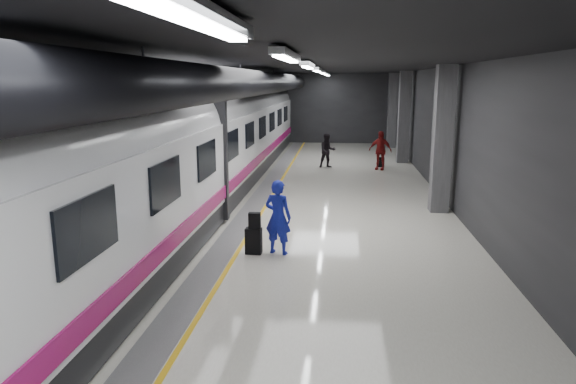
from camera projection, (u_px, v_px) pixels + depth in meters
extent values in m
plane|color=silver|center=(288.00, 224.00, 14.69)|extent=(40.00, 40.00, 0.00)
cube|color=black|center=(288.00, 62.00, 13.73)|extent=(10.00, 40.00, 0.02)
cube|color=#28282B|center=(319.00, 108.00, 33.65)|extent=(10.00, 0.02, 4.50)
cube|color=#28282B|center=(115.00, 144.00, 14.71)|extent=(0.02, 40.00, 4.50)
cube|color=#28282B|center=(474.00, 148.00, 13.71)|extent=(0.02, 40.00, 4.50)
cube|color=slate|center=(242.00, 223.00, 14.82)|extent=(0.65, 39.80, 0.01)
cube|color=yellow|center=(255.00, 223.00, 14.78)|extent=(0.10, 39.80, 0.01)
cylinder|color=black|center=(241.00, 83.00, 13.98)|extent=(0.80, 38.00, 0.80)
cube|color=silver|center=(198.00, 14.00, 3.00)|extent=(0.22, 2.60, 0.10)
cube|color=silver|center=(287.00, 55.00, 7.86)|extent=(0.22, 2.60, 0.10)
cube|color=silver|center=(308.00, 65.00, 12.72)|extent=(0.22, 2.60, 0.10)
cube|color=silver|center=(317.00, 69.00, 17.58)|extent=(0.22, 2.60, 0.10)
cube|color=silver|center=(323.00, 72.00, 22.44)|extent=(0.22, 2.60, 0.10)
cube|color=silver|center=(326.00, 74.00, 27.31)|extent=(0.22, 2.60, 0.10)
cube|color=silver|center=(328.00, 75.00, 31.19)|extent=(0.22, 2.60, 0.10)
cube|color=#515154|center=(442.00, 140.00, 15.70)|extent=(0.55, 0.55, 4.50)
cube|color=#515154|center=(404.00, 117.00, 25.42)|extent=(0.55, 0.55, 4.50)
cube|color=#515154|center=(392.00, 111.00, 31.26)|extent=(0.55, 0.55, 4.50)
cube|color=black|center=(177.00, 209.00, 14.94)|extent=(2.80, 38.00, 0.60)
cube|color=white|center=(175.00, 162.00, 14.64)|extent=(2.90, 38.00, 2.20)
cylinder|color=white|center=(173.00, 129.00, 14.44)|extent=(2.80, 38.00, 2.80)
cube|color=#960D57|center=(226.00, 190.00, 14.66)|extent=(0.04, 38.00, 0.35)
cube|color=black|center=(175.00, 153.00, 14.59)|extent=(3.05, 0.25, 3.80)
cube|color=black|center=(88.00, 228.00, 6.63)|extent=(0.05, 1.60, 0.85)
cube|color=black|center=(166.00, 183.00, 9.55)|extent=(0.05, 1.60, 0.85)
cube|color=black|center=(207.00, 159.00, 12.46)|extent=(0.05, 1.60, 0.85)
cube|color=black|center=(232.00, 144.00, 15.38)|extent=(0.05, 1.60, 0.85)
cube|color=black|center=(250.00, 134.00, 18.30)|extent=(0.05, 1.60, 0.85)
cube|color=black|center=(263.00, 127.00, 21.21)|extent=(0.05, 1.60, 0.85)
cube|color=black|center=(272.00, 121.00, 24.13)|extent=(0.05, 1.60, 0.85)
cube|color=black|center=(280.00, 117.00, 27.05)|extent=(0.05, 1.60, 0.85)
cube|color=black|center=(286.00, 114.00, 29.96)|extent=(0.05, 1.60, 0.85)
imported|color=#171FB0|center=(278.00, 217.00, 12.02)|extent=(0.74, 0.60, 1.78)
cube|color=black|center=(254.00, 241.00, 12.13)|extent=(0.39, 0.26, 0.62)
cube|color=black|center=(255.00, 221.00, 12.03)|extent=(0.29, 0.17, 0.38)
imported|color=black|center=(327.00, 151.00, 24.15)|extent=(0.92, 0.80, 1.61)
imported|color=maroon|center=(380.00, 150.00, 23.56)|extent=(1.13, 0.74, 1.79)
cube|color=black|center=(381.00, 162.00, 24.42)|extent=(0.35, 0.26, 0.47)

